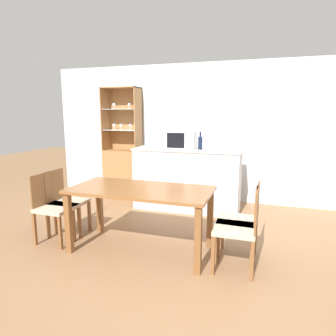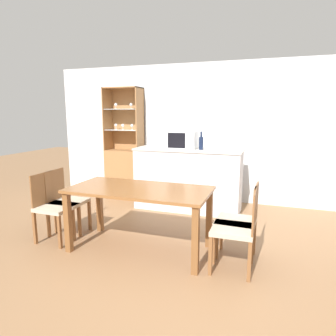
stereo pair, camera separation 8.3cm
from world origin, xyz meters
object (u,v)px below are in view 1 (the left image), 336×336
Objects in this scene: display_cabinet at (123,164)px; dining_table at (141,197)px; dining_chair_side_left_far at (65,202)px; dining_chair_side_right_near at (239,228)px; microwave at (182,140)px; dining_chair_side_right_far at (241,221)px; dining_chair_side_left_near at (54,207)px; wine_bottle at (200,143)px.

dining_table is (1.33, -2.20, 0.04)m from display_cabinet.
dining_chair_side_right_near is at bearing 82.12° from dining_chair_side_left_far.
microwave reaches higher than dining_chair_side_left_far.
display_cabinet is at bearing 46.72° from dining_chair_side_right_near.
display_cabinet reaches higher than dining_table.
dining_chair_side_right_far is 1.88× the size of microwave.
dining_chair_side_right_far is 2.34m from dining_chair_side_left_far.
dining_chair_side_right_far is 2.11m from microwave.
display_cabinet reaches higher than microwave.
microwave is at bearing 38.10° from dining_chair_side_right_far.
display_cabinet reaches higher than dining_chair_side_left_far.
dining_table is 1.90× the size of dining_chair_side_left_near.
dining_chair_side_left_near is at bearing -1.96° from dining_chair_side_left_far.
dining_chair_side_left_near is 2.34m from dining_chair_side_right_near.
wine_bottle is at bearing -18.33° from display_cabinet.
display_cabinet reaches higher than dining_chair_side_right_far.
dining_chair_side_right_near is (2.34, -0.24, 0.00)m from dining_chair_side_left_far.
dining_chair_side_right_near is at bearing 91.10° from dining_chair_side_left_near.
dining_table is 1.19m from dining_chair_side_right_far.
dining_chair_side_left_far is 1.00× the size of dining_chair_side_right_near.
wine_bottle is at bearing 140.17° from dining_chair_side_left_near.
display_cabinet is 7.23× the size of wine_bottle.
microwave is (1.36, -0.48, 0.58)m from display_cabinet.
microwave is at bearing 141.39° from dining_chair_side_left_far.
dining_table is 3.56× the size of microwave.
dining_table is at bearing -102.41° from wine_bottle.
dining_chair_side_right_far is 1.00× the size of dining_chair_side_right_near.
display_cabinet is 2.40× the size of dining_chair_side_right_far.
dining_chair_side_right_far is 1.00× the size of dining_chair_side_left_far.
dining_table is at bearing 83.68° from dining_chair_side_right_near.
dining_chair_side_right_near is (2.50, -2.32, -0.16)m from display_cabinet.
microwave is 0.35m from wine_bottle.
dining_chair_side_left_far is 0.24m from dining_chair_side_left_near.
dining_chair_side_right_far and dining_chair_side_right_near have the same top height.
dining_chair_side_left_far is (-2.34, 0.00, 0.00)m from dining_chair_side_right_far.
microwave is (1.20, 1.85, 0.74)m from dining_chair_side_left_near.
display_cabinet is 2.57m from dining_table.
microwave is at bearing 148.22° from dining_chair_side_left_near.
display_cabinet reaches higher than dining_chair_side_right_near.
display_cabinet is at bearing -174.88° from dining_chair_side_left_near.
wine_bottle is (-0.81, 1.76, 0.71)m from dining_chair_side_right_near.
display_cabinet is 1.55m from microwave.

